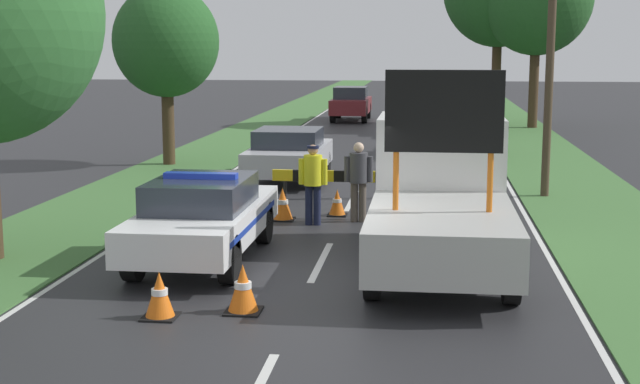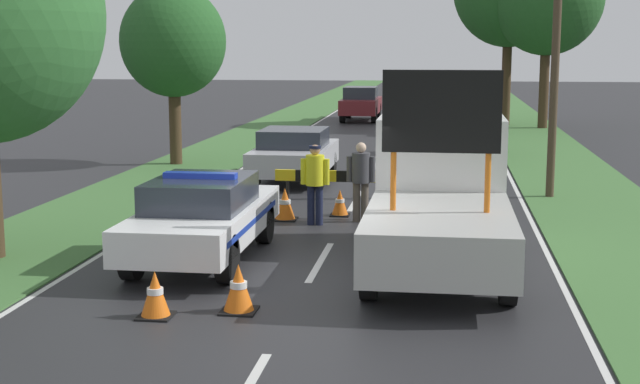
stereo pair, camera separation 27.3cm
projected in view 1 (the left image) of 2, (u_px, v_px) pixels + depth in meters
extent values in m
plane|color=#28282B|center=(309.00, 285.00, 13.92)|extent=(160.00, 160.00, 0.00)
cube|color=silver|center=(321.00, 261.00, 15.43)|extent=(0.12, 2.85, 0.01)
cube|color=silver|center=(352.00, 200.00, 21.46)|extent=(0.12, 2.85, 0.01)
cube|color=silver|center=(369.00, 166.00, 27.49)|extent=(0.12, 2.85, 0.01)
cube|color=silver|center=(380.00, 144.00, 33.52)|extent=(0.12, 2.85, 0.01)
cube|color=silver|center=(387.00, 129.00, 39.55)|extent=(0.12, 2.85, 0.01)
cube|color=silver|center=(393.00, 118.00, 45.58)|extent=(0.12, 2.85, 0.01)
cube|color=silver|center=(397.00, 109.00, 51.61)|extent=(0.12, 2.85, 0.01)
cube|color=silver|center=(400.00, 103.00, 57.64)|extent=(0.12, 2.85, 0.01)
cube|color=silver|center=(403.00, 97.00, 63.67)|extent=(0.12, 2.85, 0.01)
cube|color=silver|center=(269.00, 147.00, 32.61)|extent=(0.10, 73.93, 0.01)
cube|color=silver|center=(489.00, 150.00, 31.67)|extent=(0.10, 73.93, 0.01)
cube|color=#427038|center=(233.00, 142.00, 34.18)|extent=(3.12, 120.00, 0.03)
cube|color=#427038|center=(532.00, 146.00, 32.84)|extent=(3.12, 120.00, 0.03)
cube|color=white|center=(204.00, 222.00, 15.42)|extent=(1.79, 4.76, 0.57)
cube|color=#282D38|center=(201.00, 193.00, 15.20)|extent=(1.58, 2.19, 0.50)
cylinder|color=black|center=(184.00, 221.00, 17.01)|extent=(0.24, 0.78, 0.78)
cylinder|color=black|center=(264.00, 223.00, 16.82)|extent=(0.24, 0.78, 0.78)
cylinder|color=black|center=(133.00, 257.00, 14.12)|extent=(0.24, 0.78, 0.78)
cylinder|color=black|center=(229.00, 259.00, 13.93)|extent=(0.24, 0.78, 0.78)
cube|color=#1E38C6|center=(201.00, 176.00, 15.15)|extent=(1.25, 0.24, 0.10)
cube|color=#193399|center=(204.00, 220.00, 15.42)|extent=(1.80, 3.90, 0.10)
cube|color=black|center=(234.00, 201.00, 17.80)|extent=(0.99, 0.08, 0.34)
cube|color=white|center=(440.00, 170.00, 16.39)|extent=(2.24, 2.11, 1.99)
cube|color=#232833|center=(440.00, 144.00, 17.34)|extent=(1.91, 0.04, 0.87)
cube|color=#B2B2AD|center=(441.00, 235.00, 13.63)|extent=(2.24, 3.72, 0.77)
cylinder|color=#D16619|center=(396.00, 181.00, 13.58)|extent=(0.09, 0.09, 0.90)
cylinder|color=#D16619|center=(490.00, 183.00, 13.41)|extent=(0.09, 0.09, 0.90)
cube|color=black|center=(444.00, 111.00, 13.32)|extent=(1.77, 0.12, 1.23)
cylinder|color=black|center=(385.00, 222.00, 16.67)|extent=(0.24, 0.88, 0.88)
cylinder|color=black|center=(494.00, 224.00, 16.43)|extent=(0.24, 0.88, 0.88)
cylinder|color=black|center=(373.00, 270.00, 13.09)|extent=(0.24, 0.88, 0.88)
cylinder|color=black|center=(511.00, 274.00, 12.85)|extent=(0.24, 0.88, 0.88)
cylinder|color=black|center=(285.00, 199.00, 19.38)|extent=(0.07, 0.07, 0.80)
cylinder|color=black|center=(383.00, 201.00, 19.13)|extent=(0.07, 0.07, 0.80)
cube|color=yellow|center=(283.00, 175.00, 19.30)|extent=(0.45, 0.08, 0.24)
cube|color=black|center=(303.00, 176.00, 19.25)|extent=(0.45, 0.08, 0.24)
cube|color=yellow|center=(324.00, 176.00, 19.20)|extent=(0.45, 0.08, 0.24)
cube|color=black|center=(344.00, 176.00, 19.14)|extent=(0.45, 0.08, 0.24)
cube|color=yellow|center=(365.00, 177.00, 19.09)|extent=(0.45, 0.08, 0.24)
cube|color=black|center=(386.00, 177.00, 19.04)|extent=(0.45, 0.08, 0.24)
cylinder|color=#191E38|center=(309.00, 205.00, 18.52)|extent=(0.16, 0.16, 0.84)
cylinder|color=#191E38|center=(317.00, 205.00, 18.50)|extent=(0.16, 0.16, 0.84)
cylinder|color=yellow|center=(313.00, 170.00, 18.39)|extent=(0.38, 0.38, 0.63)
cylinder|color=yellow|center=(302.00, 171.00, 18.42)|extent=(0.13, 0.13, 0.53)
cylinder|color=yellow|center=(324.00, 172.00, 18.36)|extent=(0.13, 0.13, 0.53)
sphere|color=#A57A5B|center=(313.00, 150.00, 18.32)|extent=(0.22, 0.22, 0.22)
cylinder|color=#141933|center=(313.00, 147.00, 18.31)|extent=(0.25, 0.25, 0.05)
cylinder|color=brown|center=(354.00, 202.00, 18.85)|extent=(0.16, 0.16, 0.84)
cylinder|color=brown|center=(362.00, 202.00, 18.83)|extent=(0.16, 0.16, 0.84)
cylinder|color=#3D3D42|center=(359.00, 168.00, 18.72)|extent=(0.39, 0.39, 0.63)
cylinder|color=#3D3D42|center=(347.00, 169.00, 18.75)|extent=(0.13, 0.13, 0.54)
cylinder|color=#3D3D42|center=(370.00, 169.00, 18.69)|extent=(0.13, 0.13, 0.54)
sphere|color=beige|center=(359.00, 147.00, 18.65)|extent=(0.22, 0.22, 0.22)
cube|color=black|center=(426.00, 209.00, 20.22)|extent=(0.38, 0.38, 0.03)
cone|color=orange|center=(426.00, 198.00, 20.18)|extent=(0.32, 0.32, 0.49)
cylinder|color=white|center=(426.00, 197.00, 20.18)|extent=(0.18, 0.18, 0.07)
cube|color=black|center=(283.00, 219.00, 19.08)|extent=(0.50, 0.50, 0.03)
cone|color=orange|center=(283.00, 203.00, 19.02)|extent=(0.43, 0.43, 0.66)
cylinder|color=white|center=(283.00, 202.00, 19.02)|extent=(0.24, 0.24, 0.09)
cube|color=black|center=(243.00, 311.00, 12.51)|extent=(0.50, 0.50, 0.03)
cone|color=orange|center=(243.00, 287.00, 12.45)|extent=(0.43, 0.43, 0.66)
cylinder|color=white|center=(243.00, 285.00, 12.45)|extent=(0.24, 0.24, 0.09)
cube|color=black|center=(160.00, 317.00, 12.25)|extent=(0.47, 0.47, 0.03)
cone|color=orange|center=(160.00, 294.00, 12.20)|extent=(0.40, 0.40, 0.62)
cylinder|color=white|center=(160.00, 292.00, 12.19)|extent=(0.23, 0.23, 0.09)
cube|color=black|center=(337.00, 215.00, 19.58)|extent=(0.42, 0.42, 0.03)
cone|color=orange|center=(337.00, 202.00, 19.53)|extent=(0.36, 0.36, 0.55)
cylinder|color=white|center=(337.00, 201.00, 19.53)|extent=(0.20, 0.20, 0.08)
cube|color=#B2B2B7|center=(289.00, 157.00, 24.51)|extent=(1.95, 4.25, 0.63)
cube|color=#282D38|center=(288.00, 138.00, 24.30)|extent=(1.72, 1.95, 0.48)
cylinder|color=black|center=(267.00, 162.00, 25.96)|extent=(0.24, 0.66, 0.66)
cylinder|color=black|center=(325.00, 163.00, 25.75)|extent=(0.24, 0.66, 0.66)
cylinder|color=black|center=(249.00, 175.00, 23.38)|extent=(0.24, 0.66, 0.66)
cylinder|color=black|center=(314.00, 176.00, 23.17)|extent=(0.24, 0.66, 0.66)
cube|color=black|center=(441.00, 132.00, 30.46)|extent=(1.83, 3.94, 0.73)
cube|color=#282D38|center=(442.00, 114.00, 30.24)|extent=(1.61, 1.81, 0.56)
cylinder|color=black|center=(418.00, 139.00, 31.81)|extent=(0.24, 0.76, 0.76)
cylinder|color=black|center=(463.00, 140.00, 31.62)|extent=(0.24, 0.76, 0.76)
cylinder|color=black|center=(417.00, 147.00, 29.42)|extent=(0.24, 0.76, 0.76)
cylinder|color=black|center=(466.00, 147.00, 29.23)|extent=(0.24, 0.76, 0.76)
cube|color=slate|center=(431.00, 116.00, 37.39)|extent=(1.82, 4.56, 0.73)
cube|color=#282D38|center=(432.00, 101.00, 37.16)|extent=(1.60, 2.10, 0.55)
cylinder|color=black|center=(413.00, 122.00, 38.93)|extent=(0.24, 0.78, 0.78)
cylinder|color=black|center=(449.00, 122.00, 38.75)|extent=(0.24, 0.78, 0.78)
cylinder|color=black|center=(412.00, 128.00, 36.16)|extent=(0.24, 0.78, 0.78)
cylinder|color=black|center=(451.00, 128.00, 35.98)|extent=(0.24, 0.78, 0.78)
cube|color=maroon|center=(351.00, 106.00, 43.98)|extent=(1.77, 4.39, 0.70)
cube|color=#282D38|center=(351.00, 93.00, 43.75)|extent=(1.55, 2.02, 0.58)
cylinder|color=black|center=(338.00, 111.00, 45.46)|extent=(0.24, 0.78, 0.78)
cylinder|color=black|center=(368.00, 111.00, 45.28)|extent=(0.24, 0.78, 0.78)
cylinder|color=black|center=(333.00, 115.00, 42.80)|extent=(0.24, 0.78, 0.78)
cylinder|color=black|center=(364.00, 115.00, 42.62)|extent=(0.24, 0.78, 0.78)
cylinder|color=#42301E|center=(534.00, 84.00, 39.76)|extent=(0.43, 0.43, 3.97)
cylinder|color=#42301E|center=(168.00, 123.00, 27.60)|extent=(0.38, 0.38, 2.60)
ellipsoid|color=#235623|center=(166.00, 41.00, 27.19)|extent=(3.25, 3.25, 3.41)
cylinder|color=#42301E|center=(496.00, 78.00, 41.17)|extent=(0.43, 0.43, 4.35)
cylinder|color=#473828|center=(551.00, 47.00, 21.38)|extent=(0.20, 0.20, 7.31)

